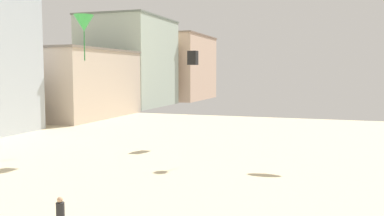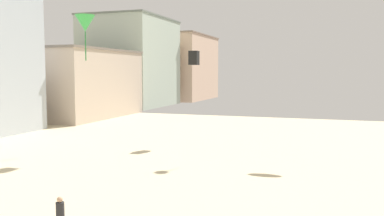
# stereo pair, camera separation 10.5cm
# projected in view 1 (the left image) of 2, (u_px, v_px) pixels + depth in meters

# --- Properties ---
(boardwalk_hotel_mid) EXTENTS (15.49, 18.99, 9.95)m
(boardwalk_hotel_mid) POSITION_uv_depth(u_px,v_px,m) (67.00, 83.00, 60.90)
(boardwalk_hotel_mid) COLOR #C6B29E
(boardwalk_hotel_mid) RESTS_ON ground
(boardwalk_hotel_far) EXTENTS (13.92, 18.32, 17.09)m
(boardwalk_hotel_far) POSITION_uv_depth(u_px,v_px,m) (130.00, 62.00, 79.68)
(boardwalk_hotel_far) COLOR #B7C6B2
(boardwalk_hotel_far) RESTS_ON ground
(boardwalk_hotel_distant) EXTENTS (17.91, 21.43, 15.45)m
(boardwalk_hotel_distant) POSITION_uv_depth(u_px,v_px,m) (170.00, 67.00, 100.07)
(boardwalk_hotel_distant) COLOR beige
(boardwalk_hotel_distant) RESTS_ON ground
(kite_flyer) EXTENTS (0.34, 0.34, 1.64)m
(kite_flyer) POSITION_uv_depth(u_px,v_px,m) (60.00, 214.00, 16.49)
(kite_flyer) COLOR #383D4C
(kite_flyer) RESTS_ON ground
(kite_green_delta) EXTENTS (1.71, 1.71, 3.88)m
(kite_green_delta) POSITION_uv_depth(u_px,v_px,m) (84.00, 23.00, 34.84)
(kite_green_delta) COLOR green
(kite_black_box) EXTENTS (0.82, 0.82, 1.29)m
(kite_black_box) POSITION_uv_depth(u_px,v_px,m) (193.00, 58.00, 37.78)
(kite_black_box) COLOR black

